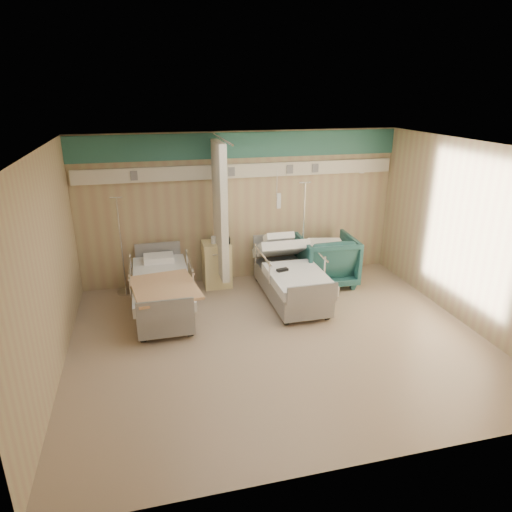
# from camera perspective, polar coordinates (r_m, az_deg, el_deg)

# --- Properties ---
(ground) EXTENTS (6.00, 5.00, 0.00)m
(ground) POSITION_cam_1_polar(r_m,az_deg,el_deg) (6.89, 2.80, -10.38)
(ground) COLOR gray
(ground) RESTS_ON ground
(room_walls) EXTENTS (6.04, 5.04, 2.82)m
(room_walls) POSITION_cam_1_polar(r_m,az_deg,el_deg) (6.38, 2.16, 5.30)
(room_walls) COLOR tan
(room_walls) RESTS_ON ground
(bed_right) EXTENTS (1.00, 2.16, 0.63)m
(bed_right) POSITION_cam_1_polar(r_m,az_deg,el_deg) (8.01, 4.30, -3.29)
(bed_right) COLOR white
(bed_right) RESTS_ON ground
(bed_left) EXTENTS (1.00, 2.16, 0.63)m
(bed_left) POSITION_cam_1_polar(r_m,az_deg,el_deg) (7.66, -11.60, -4.81)
(bed_left) COLOR white
(bed_left) RESTS_ON ground
(bedside_cabinet) EXTENTS (0.50, 0.48, 0.85)m
(bedside_cabinet) POSITION_cam_1_polar(r_m,az_deg,el_deg) (8.53, -4.93, -1.01)
(bedside_cabinet) COLOR #F5E299
(bedside_cabinet) RESTS_ON ground
(visitor_armchair) EXTENTS (1.05, 1.08, 0.94)m
(visitor_armchair) POSITION_cam_1_polar(r_m,az_deg,el_deg) (8.69, 8.78, -0.46)
(visitor_armchair) COLOR #205050
(visitor_armchair) RESTS_ON ground
(waffle_blanket) EXTENTS (0.71, 0.66, 0.07)m
(waffle_blanket) POSITION_cam_1_polar(r_m,az_deg,el_deg) (8.50, 8.81, 2.65)
(waffle_blanket) COLOR white
(waffle_blanket) RESTS_ON visitor_armchair
(iv_stand_right) EXTENTS (0.34, 0.34, 1.91)m
(iv_stand_right) POSITION_cam_1_polar(r_m,az_deg,el_deg) (8.84, 5.80, -0.51)
(iv_stand_right) COLOR silver
(iv_stand_right) RESTS_ON ground
(iv_stand_left) EXTENTS (0.32, 0.32, 1.78)m
(iv_stand_left) POSITION_cam_1_polar(r_m,az_deg,el_deg) (8.54, -16.14, -2.18)
(iv_stand_left) COLOR silver
(iv_stand_left) RESTS_ON ground
(call_remote) EXTENTS (0.21, 0.13, 0.04)m
(call_remote) POSITION_cam_1_polar(r_m,az_deg,el_deg) (7.64, 3.32, -1.74)
(call_remote) COLOR black
(call_remote) RESTS_ON bed_right
(tan_blanket) EXTENTS (1.09, 1.30, 0.04)m
(tan_blanket) POSITION_cam_1_polar(r_m,az_deg,el_deg) (7.11, -11.34, -3.88)
(tan_blanket) COLOR tan
(tan_blanket) RESTS_ON bed_left
(toiletry_bag) EXTENTS (0.23, 0.15, 0.12)m
(toiletry_bag) POSITION_cam_1_polar(r_m,az_deg,el_deg) (8.30, -4.04, 1.95)
(toiletry_bag) COLOR black
(toiletry_bag) RESTS_ON bedside_cabinet
(white_cup) EXTENTS (0.10, 0.10, 0.14)m
(white_cup) POSITION_cam_1_polar(r_m,az_deg,el_deg) (8.32, -5.31, 2.02)
(white_cup) COLOR white
(white_cup) RESTS_ON bedside_cabinet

